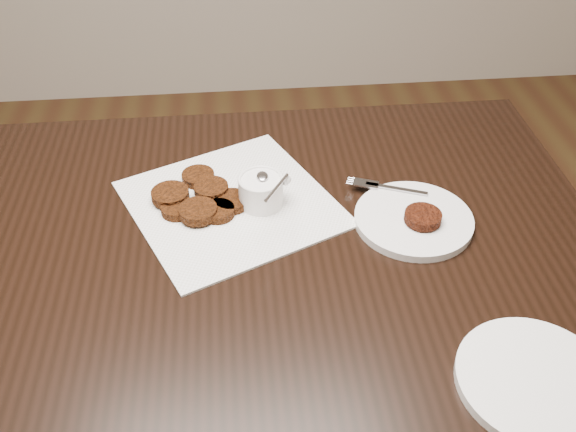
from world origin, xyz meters
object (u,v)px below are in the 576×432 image
(napkin, at_px, (231,204))
(plate_with_patty, at_px, (414,216))
(table, at_px, (232,378))
(sauce_ramekin, at_px, (261,177))
(plate_empty, at_px, (535,381))

(napkin, height_order, plate_with_patty, plate_with_patty)
(table, xyz_separation_m, sauce_ramekin, (0.08, 0.10, 0.44))
(plate_empty, bearing_deg, plate_with_patty, 102.71)
(table, distance_m, plate_with_patty, 0.52)
(table, relative_size, plate_with_patty, 6.45)
(table, height_order, napkin, napkin)
(plate_with_patty, bearing_deg, table, -176.70)
(plate_with_patty, bearing_deg, plate_empty, -77.29)
(sauce_ramekin, relative_size, plate_with_patty, 0.55)
(napkin, xyz_separation_m, plate_with_patty, (0.32, -0.08, 0.01))
(sauce_ramekin, height_order, plate_with_patty, sauce_ramekin)
(plate_with_patty, relative_size, plate_empty, 0.97)
(plate_with_patty, distance_m, plate_empty, 0.35)
(table, bearing_deg, plate_empty, -38.09)
(napkin, relative_size, plate_empty, 1.59)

